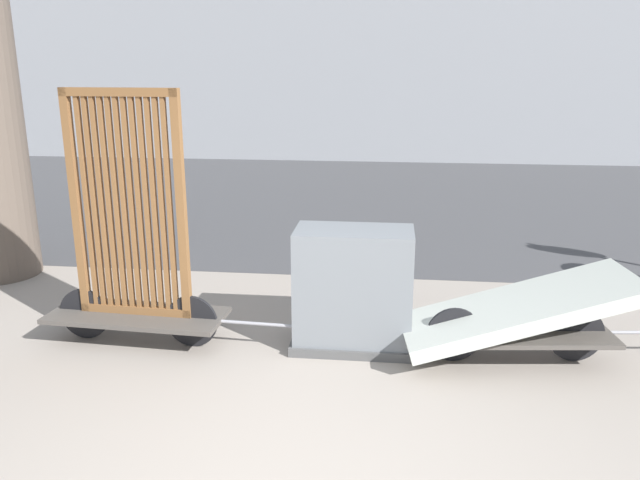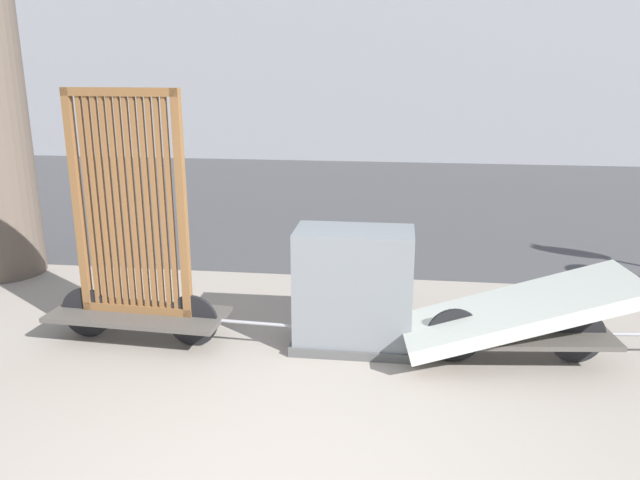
# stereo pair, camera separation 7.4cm
# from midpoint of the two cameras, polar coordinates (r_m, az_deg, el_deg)

# --- Properties ---
(road_strip) EXTENTS (56.00, 9.24, 0.01)m
(road_strip) POSITION_cam_midpoint_polar(r_m,az_deg,el_deg) (11.87, 3.43, 3.90)
(road_strip) COLOR #424244
(road_strip) RESTS_ON ground_plane
(bike_cart_with_bedframe) EXTENTS (2.29, 0.69, 2.24)m
(bike_cart_with_bedframe) POSITION_cam_midpoint_polar(r_m,az_deg,el_deg) (5.69, -17.11, -1.35)
(bike_cart_with_bedframe) COLOR #4C4742
(bike_cart_with_bedframe) RESTS_ON ground_plane
(bike_cart_with_mattress) EXTENTS (2.47, 1.01, 0.78)m
(bike_cart_with_mattress) POSITION_cam_midpoint_polar(r_m,az_deg,el_deg) (5.47, 17.22, -6.52)
(bike_cart_with_mattress) COLOR #4C4742
(bike_cart_with_mattress) RESTS_ON ground_plane
(utility_cabinet) EXTENTS (1.07, 0.60, 1.07)m
(utility_cabinet) POSITION_cam_midpoint_polar(r_m,az_deg,el_deg) (5.47, 2.68, -4.90)
(utility_cabinet) COLOR #4C4C4C
(utility_cabinet) RESTS_ON ground_plane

